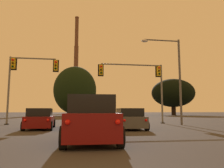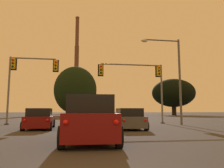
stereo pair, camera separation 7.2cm
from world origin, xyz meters
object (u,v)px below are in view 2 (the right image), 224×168
traffic_light_overhead_right (141,77)px  smokestack (76,74)px  hatchback_right_lane_front (128,119)px  suv_center_lane_second (90,119)px  traffic_light_overhead_left (26,73)px  hatchback_left_lane_front (40,119)px  suv_center_lane_front (83,116)px  street_lamp (173,70)px

traffic_light_overhead_right → smokestack: size_ratio=0.11×
hatchback_right_lane_front → suv_center_lane_second: size_ratio=0.83×
hatchback_right_lane_front → smokestack: (-5.09, 127.82, 24.62)m
traffic_light_overhead_right → traffic_light_overhead_left: bearing=178.9°
hatchback_left_lane_front → smokestack: (1.07, 126.78, 24.62)m
traffic_light_overhead_right → suv_center_lane_second: bearing=-115.5°
suv_center_lane_second → traffic_light_overhead_right: (5.87, 12.33, 3.85)m
suv_center_lane_front → street_lamp: (8.33, 2.41, 4.12)m
hatchback_right_lane_front → suv_center_lane_front: bearing=157.4°
suv_center_lane_second → traffic_light_overhead_right: 14.19m
suv_center_lane_second → hatchback_left_lane_front: 7.52m
traffic_light_overhead_left → traffic_light_overhead_right: bearing=-1.1°
hatchback_right_lane_front → traffic_light_overhead_left: 11.75m
hatchback_right_lane_front → smokestack: size_ratio=0.06×
suv_center_lane_front → street_lamp: 9.61m
suv_center_lane_second → traffic_light_overhead_right: size_ratio=0.72×
hatchback_left_lane_front → street_lamp: (11.35, 2.75, 4.36)m
hatchback_left_lane_front → suv_center_lane_second: bearing=-67.9°
smokestack → traffic_light_overhead_left: bearing=-91.7°
suv_center_lane_front → traffic_light_overhead_left: (-5.47, 5.38, 4.03)m
traffic_light_overhead_left → hatchback_right_lane_front: bearing=-38.1°
suv_center_lane_front → traffic_light_overhead_right: 8.80m
traffic_light_overhead_right → street_lamp: (2.33, -2.75, 0.27)m
street_lamp → smokestack: smokestack is taller
hatchback_right_lane_front → hatchback_left_lane_front: same height
hatchback_left_lane_front → traffic_light_overhead_right: size_ratio=0.60×
hatchback_left_lane_front → street_lamp: bearing=11.1°
hatchback_left_lane_front → traffic_light_overhead_right: bearing=28.8°
hatchback_right_lane_front → smokestack: smokestack is taller
street_lamp → suv_center_lane_second: bearing=-130.6°
suv_center_lane_second → traffic_light_overhead_left: 14.32m
suv_center_lane_front → hatchback_left_lane_front: 3.04m
suv_center_lane_second → street_lamp: size_ratio=0.62×
hatchback_right_lane_front → smokestack: bearing=93.4°
hatchback_left_lane_front → traffic_light_overhead_right: 11.32m
suv_center_lane_front → traffic_light_overhead_right: size_ratio=0.72×
suv_center_lane_front → smokestack: smokestack is taller
traffic_light_overhead_right → smokestack: (-7.95, 121.28, 20.53)m
traffic_light_overhead_right → street_lamp: bearing=-49.7°
street_lamp → smokestack: 126.09m
traffic_light_overhead_left → smokestack: 122.81m
smokestack → hatchback_left_lane_front: bearing=-90.5°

